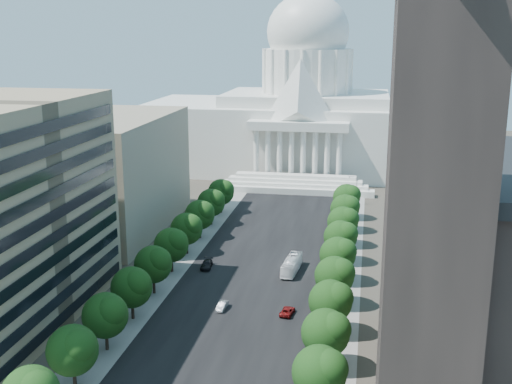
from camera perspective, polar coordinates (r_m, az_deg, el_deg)
The scene contains 32 objects.
road_asphalt at distance 155.61m, azimuth 0.88°, elevation -5.15°, with size 30.00×260.00×0.01m, color black.
sidewalk_left at distance 159.55m, azimuth -5.89°, elevation -4.73°, with size 8.00×260.00×0.02m, color gray.
sidewalk_right at distance 153.93m, azimuth 7.92°, elevation -5.51°, with size 8.00×260.00×0.02m, color gray.
capitol at distance 243.07m, azimuth 4.49°, elevation 6.68°, with size 120.00×56.00×73.00m.
office_block_left_far at distance 174.43m, azimuth -14.32°, elevation 1.65°, with size 38.00×52.00×30.00m, color gray.
tree_l_b at distance 99.52m, azimuth -15.88°, elevation -13.30°, with size 7.79×7.60×9.97m.
tree_l_c at distance 109.27m, azimuth -13.14°, elevation -10.55°, with size 7.79×7.60×9.97m.
tree_l_d at distance 119.44m, azimuth -10.89°, elevation -8.24°, with size 7.79×7.60×9.97m.
tree_l_e at distance 129.91m, azimuth -9.02°, elevation -6.29°, with size 7.79×7.60×9.97m.
tree_l_f at distance 140.63m, azimuth -7.45°, elevation -4.62°, with size 7.79×7.60×9.97m.
tree_l_g at distance 151.54m, azimuth -6.10°, elevation -3.20°, with size 7.79×7.60×9.97m.
tree_l_h at distance 162.61m, azimuth -4.94°, elevation -1.96°, with size 7.79×7.60×9.97m.
tree_l_i at distance 173.80m, azimuth -3.93°, elevation -0.88°, with size 7.79×7.60×9.97m.
tree_l_j at distance 185.09m, azimuth -3.04°, elevation 0.07°, with size 7.79×7.60×9.97m.
tree_r_b at distance 90.89m, azimuth 5.86°, elevation -15.59°, with size 7.79×7.60×9.97m.
tree_r_c at distance 101.47m, azimuth 6.39°, elevation -12.25°, with size 7.79×7.60×9.97m.
tree_r_d at distance 112.34m, azimuth 6.80°, elevation -9.55°, with size 7.79×7.60×9.97m.
tree_r_e at distance 123.42m, azimuth 7.13°, elevation -7.33°, with size 7.79×7.60×9.97m.
tree_r_f at distance 134.66m, azimuth 7.41°, elevation -5.48°, with size 7.79×7.60×9.97m.
tree_r_g at distance 146.02m, azimuth 7.64°, elevation -3.92°, with size 7.79×7.60×9.97m.
tree_r_h at distance 157.47m, azimuth 7.84°, elevation -2.58°, with size 7.79×7.60×9.97m.
tree_r_i at distance 169.00m, azimuth 8.01°, elevation -1.42°, with size 7.79×7.60×9.97m.
tree_r_j at distance 180.59m, azimuth 8.16°, elevation -0.42°, with size 7.79×7.60×9.97m.
streetlight_b at distance 100.97m, azimuth 7.25°, elevation -12.82°, with size 2.61×0.44×9.00m.
streetlight_c at distance 123.78m, azimuth 7.86°, elevation -7.61°, with size 2.61×0.44×9.00m.
streetlight_d at distance 147.30m, azimuth 8.27°, elevation -4.04°, with size 2.61×0.44×9.00m.
streetlight_e at distance 171.25m, azimuth 8.56°, elevation -1.46°, with size 2.61×0.44×9.00m.
streetlight_f at distance 195.45m, azimuth 8.77°, elevation 0.49°, with size 2.61×0.44×9.00m.
car_silver at distance 123.74m, azimuth -3.02°, elevation -10.08°, with size 1.46×4.19×1.38m, color #A9ADB1.
car_red at distance 121.63m, azimuth 2.81°, elevation -10.54°, with size 2.17×4.70×1.31m, color #690C0B.
car_dark_b at distance 144.12m, azimuth -4.41°, elevation -6.46°, with size 2.23×5.49×1.59m, color black.
city_bus at distance 141.54m, azimuth 3.20°, elevation -6.48°, with size 2.70×11.53×3.21m, color white.
Camera 1 is at (23.17, -55.03, 51.43)m, focal length 45.00 mm.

